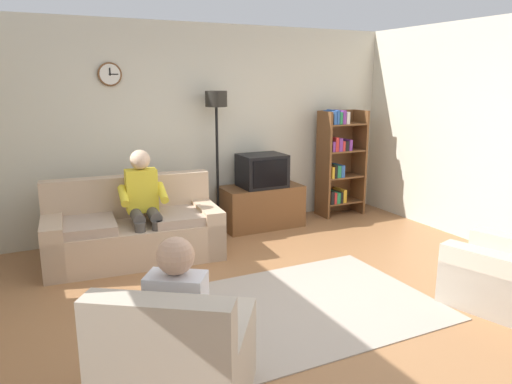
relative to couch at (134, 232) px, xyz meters
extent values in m
plane|color=#9E6B42|center=(1.15, -1.80, -0.31)|extent=(12.00, 12.00, 0.00)
cube|color=beige|center=(1.15, 0.86, 1.04)|extent=(6.20, 0.12, 2.70)
cylinder|color=brown|center=(-0.01, 0.78, 1.74)|extent=(0.28, 0.03, 0.28)
cylinder|color=white|center=(-0.01, 0.77, 1.74)|extent=(0.24, 0.01, 0.24)
cube|color=black|center=(-0.01, 0.76, 1.77)|extent=(0.02, 0.01, 0.09)
cube|color=black|center=(0.03, 0.76, 1.74)|extent=(0.11, 0.01, 0.01)
cube|color=tan|center=(0.00, -0.05, -0.10)|extent=(1.96, 0.99, 0.42)
cube|color=tan|center=(0.02, 0.31, 0.35)|extent=(1.91, 0.35, 0.48)
cube|color=tan|center=(0.83, -0.12, -0.03)|extent=(0.28, 0.85, 0.56)
cube|color=tan|center=(-0.84, 0.01, -0.03)|extent=(0.28, 0.85, 0.56)
cube|color=tan|center=(0.49, -0.14, 0.16)|extent=(0.65, 0.72, 0.10)
cube|color=tan|center=(-0.51, -0.06, 0.16)|extent=(0.65, 0.72, 0.10)
cube|color=brown|center=(1.84, 0.45, -0.03)|extent=(1.10, 0.56, 0.57)
cube|color=black|center=(1.84, 0.71, 0.00)|extent=(1.10, 0.04, 0.03)
cube|color=black|center=(1.84, 0.43, 0.48)|extent=(0.60, 0.48, 0.44)
cube|color=black|center=(1.84, 0.19, 0.48)|extent=(0.50, 0.01, 0.36)
cube|color=brown|center=(2.88, 0.50, 0.46)|extent=(0.04, 0.36, 1.55)
cube|color=brown|center=(3.52, 0.50, 0.46)|extent=(0.04, 0.36, 1.55)
cube|color=brown|center=(3.20, 0.67, 0.46)|extent=(0.64, 0.02, 1.55)
cube|color=brown|center=(3.20, 0.50, -0.12)|extent=(0.60, 0.34, 0.02)
cube|color=black|center=(2.96, 0.48, -0.01)|extent=(0.05, 0.28, 0.19)
cube|color=red|center=(3.01, 0.48, -0.02)|extent=(0.04, 0.28, 0.17)
cube|color=#267F4C|center=(3.07, 0.48, -0.03)|extent=(0.06, 0.28, 0.16)
cube|color=black|center=(3.12, 0.48, -0.03)|extent=(0.04, 0.28, 0.16)
cube|color=gold|center=(3.18, 0.48, -0.01)|extent=(0.06, 0.28, 0.19)
cube|color=brown|center=(3.20, 0.50, 0.27)|extent=(0.60, 0.34, 0.02)
cube|color=gold|center=(2.95, 0.48, 0.36)|extent=(0.04, 0.28, 0.17)
cube|color=black|center=(3.00, 0.48, 0.37)|extent=(0.04, 0.28, 0.19)
cube|color=#267F4C|center=(3.06, 0.48, 0.37)|extent=(0.06, 0.28, 0.18)
cube|color=#2D59A5|center=(3.13, 0.48, 0.37)|extent=(0.06, 0.28, 0.18)
cube|color=brown|center=(3.20, 0.50, 0.66)|extent=(0.60, 0.34, 0.02)
cube|color=#72338C|center=(2.95, 0.48, 0.74)|extent=(0.04, 0.28, 0.15)
cube|color=red|center=(3.00, 0.48, 0.77)|extent=(0.05, 0.28, 0.20)
cube|color=#72338C|center=(3.07, 0.48, 0.76)|extent=(0.06, 0.28, 0.19)
cube|color=red|center=(3.12, 0.48, 0.74)|extent=(0.04, 0.28, 0.15)
cube|color=black|center=(3.18, 0.48, 0.74)|extent=(0.06, 0.28, 0.14)
cube|color=#72338C|center=(3.24, 0.48, 0.75)|extent=(0.05, 0.28, 0.16)
cube|color=brown|center=(3.20, 0.50, 1.04)|extent=(0.60, 0.34, 0.02)
cube|color=#2D59A5|center=(2.96, 0.48, 1.15)|extent=(0.05, 0.28, 0.19)
cube|color=#2D59A5|center=(3.01, 0.48, 1.16)|extent=(0.04, 0.28, 0.20)
cube|color=#267F4C|center=(3.06, 0.48, 1.14)|extent=(0.04, 0.28, 0.17)
cube|color=#72338C|center=(3.11, 0.48, 1.15)|extent=(0.05, 0.28, 0.19)
cube|color=silver|center=(3.18, 0.48, 1.14)|extent=(0.05, 0.28, 0.17)
cylinder|color=black|center=(1.25, 0.55, -0.30)|extent=(0.28, 0.28, 0.03)
cylinder|color=black|center=(1.25, 0.55, 0.54)|extent=(0.04, 0.04, 1.70)
cylinder|color=black|center=(1.25, 0.55, 1.44)|extent=(0.28, 0.28, 0.20)
cube|color=#BCAD99|center=(-0.29, -2.72, -0.11)|extent=(1.13, 1.14, 0.40)
cube|color=#BCAD99|center=(-0.50, -3.02, 0.34)|extent=(0.76, 0.60, 0.50)
cube|color=#BCAD99|center=(-0.53, -2.53, -0.03)|extent=(0.61, 0.78, 0.56)
cube|color=#BCAD99|center=(-0.03, -2.87, -0.03)|extent=(0.61, 0.78, 0.56)
cube|color=#BCAD99|center=(2.73, -2.62, -0.11)|extent=(1.00, 1.03, 0.40)
cube|color=#BCAD99|center=(2.43, -2.69, -0.03)|extent=(0.41, 0.82, 0.56)
cube|color=#AD9E8E|center=(1.15, -1.88, -0.31)|extent=(2.20, 1.70, 0.01)
cube|color=yellow|center=(0.12, 0.00, 0.47)|extent=(0.35, 0.23, 0.48)
sphere|color=beige|center=(0.12, -0.01, 0.82)|extent=(0.22, 0.22, 0.22)
cylinder|color=#4C4742|center=(0.19, -0.20, 0.23)|extent=(0.16, 0.39, 0.13)
cylinder|color=#4C4742|center=(0.01, -0.19, 0.23)|extent=(0.16, 0.39, 0.13)
cylinder|color=#4C4742|center=(0.18, -0.39, -0.05)|extent=(0.12, 0.12, 0.52)
cylinder|color=#4C4742|center=(0.00, -0.38, -0.05)|extent=(0.12, 0.12, 0.52)
cylinder|color=yellow|center=(0.32, -0.12, 0.45)|extent=(0.12, 0.34, 0.20)
cylinder|color=yellow|center=(-0.10, -0.09, 0.45)|extent=(0.12, 0.34, 0.20)
cube|color=silver|center=(-0.32, -2.76, 0.35)|extent=(0.39, 0.36, 0.48)
sphere|color=tan|center=(-0.31, -2.75, 0.70)|extent=(0.22, 0.22, 0.22)
cylinder|color=black|center=(-0.29, -2.55, 0.11)|extent=(0.32, 0.39, 0.13)
cylinder|color=black|center=(-0.14, -2.65, 0.11)|extent=(0.32, 0.39, 0.13)
cylinder|color=black|center=(-0.18, -2.39, -0.11)|extent=(0.15, 0.15, 0.40)
cylinder|color=black|center=(-0.03, -2.49, -0.11)|extent=(0.15, 0.15, 0.40)
cylinder|color=silver|center=(-0.44, -2.56, 0.33)|extent=(0.26, 0.32, 0.20)
cylinder|color=silver|center=(-0.09, -2.79, 0.33)|extent=(0.26, 0.32, 0.20)
camera|label=1|loc=(-1.03, -5.26, 1.67)|focal=33.71mm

